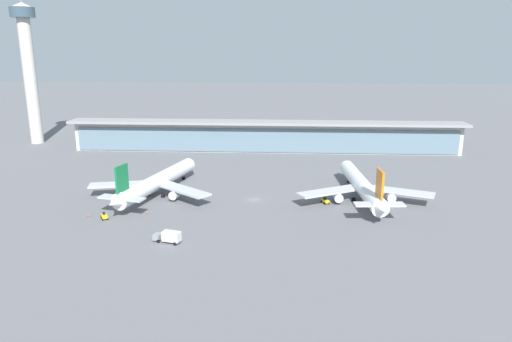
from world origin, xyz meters
TOP-DOWN VIEW (x-y plane):
  - ground_plane at (0.00, 0.00)m, footprint 1200.00×1200.00m
  - airliner_left_stand at (-33.08, 2.55)m, footprint 43.36×57.27m
  - airliner_centre_stand at (35.38, 2.02)m, footprint 44.39×57.85m
  - service_truck_near_nose_grey at (-19.32, -36.94)m, footprint 7.65×4.17m
  - service_truck_under_wing_yellow at (-42.41, -21.15)m, footprint 2.94×3.33m
  - service_truck_mid_apron_yellow at (23.20, -2.51)m, footprint 2.77×3.32m
  - terminal_building at (0.00, 75.95)m, footprint 189.49×12.80m
  - control_tower at (-122.87, 91.18)m, footprint 12.00×12.00m
  - safety_cone_alpha at (-47.95, -19.56)m, footprint 0.62×0.62m
  - safety_cone_bravo at (-31.25, -15.63)m, footprint 0.62×0.62m

SIDE VIEW (x-z plane):
  - ground_plane at x=0.00m, z-range 0.00..0.00m
  - safety_cone_alpha at x=-47.95m, z-range -0.03..0.67m
  - safety_cone_bravo at x=-31.25m, z-range -0.03..0.67m
  - service_truck_under_wing_yellow at x=-42.41m, z-range -0.15..1.90m
  - service_truck_mid_apron_yellow at x=23.20m, z-range -0.15..1.90m
  - service_truck_near_nose_grey at x=-19.32m, z-range 0.14..3.24m
  - airliner_left_stand at x=-33.08m, z-range -2.85..12.55m
  - airliner_centre_stand at x=35.38m, z-range -2.85..12.55m
  - terminal_building at x=0.00m, z-range 0.27..15.47m
  - control_tower at x=-122.87m, z-range 3.38..79.91m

